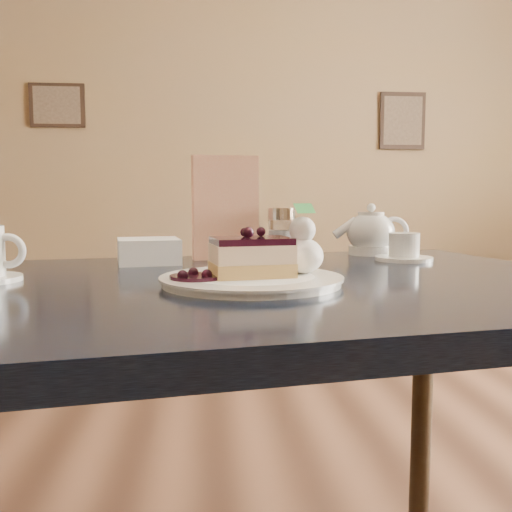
{
  "coord_description": "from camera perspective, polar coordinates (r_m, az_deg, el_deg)",
  "views": [
    {
      "loc": [
        -0.18,
        -0.57,
        0.86
      ],
      "look_at": [
        -0.11,
        0.19,
        0.78
      ],
      "focal_mm": 40.0,
      "sensor_mm": 36.0,
      "label": 1
    }
  ],
  "objects": [
    {
      "name": "cheesecake_slice",
      "position": [
        0.84,
        -0.46,
        -0.14
      ],
      "size": [
        0.13,
        0.1,
        0.06
      ],
      "rotation": [
        0.0,
        0.0,
        0.16
      ],
      "color": "#E8CB60",
      "rests_on": "dessert_plate"
    },
    {
      "name": "menu_card",
      "position": [
        1.18,
        -3.09,
        4.83
      ],
      "size": [
        0.14,
        0.05,
        0.21
      ],
      "primitive_type": "cube",
      "rotation": [
        0.0,
        0.0,
        0.16
      ],
      "color": "#FFD6A9",
      "rests_on": "main_table"
    },
    {
      "name": "napkin_stack",
      "position": [
        1.13,
        -10.68,
        0.51
      ],
      "size": [
        0.13,
        0.13,
        0.05
      ],
      "primitive_type": "cube",
      "rotation": [
        0.0,
        0.0,
        0.16
      ],
      "color": "white",
      "rests_on": "main_table"
    },
    {
      "name": "dessert_plate",
      "position": [
        0.84,
        -0.46,
        -2.48
      ],
      "size": [
        0.26,
        0.26,
        0.01
      ],
      "primitive_type": "cylinder",
      "color": "white",
      "rests_on": "main_table"
    },
    {
      "name": "whipped_cream",
      "position": [
        0.87,
        4.64,
        0.03
      ],
      "size": [
        0.07,
        0.07,
        0.06
      ],
      "color": "white",
      "rests_on": "dessert_plate"
    },
    {
      "name": "tea_set",
      "position": [
        1.28,
        11.98,
        1.89
      ],
      "size": [
        0.19,
        0.23,
        0.1
      ],
      "color": "white",
      "rests_on": "main_table"
    },
    {
      "name": "main_table",
      "position": [
        0.91,
        -1.22,
        -7.2
      ],
      "size": [
        1.28,
        0.96,
        0.73
      ],
      "rotation": [
        0.0,
        0.0,
        0.16
      ],
      "color": "black",
      "rests_on": "ground"
    },
    {
      "name": "berry_sauce",
      "position": [
        0.82,
        -5.96,
        -2.11
      ],
      "size": [
        0.08,
        0.08,
        0.01
      ],
      "primitive_type": "cylinder",
      "color": "black",
      "rests_on": "dessert_plate"
    },
    {
      "name": "sugar_shaker",
      "position": [
        1.18,
        2.56,
        2.31
      ],
      "size": [
        0.06,
        0.06,
        0.11
      ],
      "color": "white",
      "rests_on": "main_table"
    }
  ]
}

